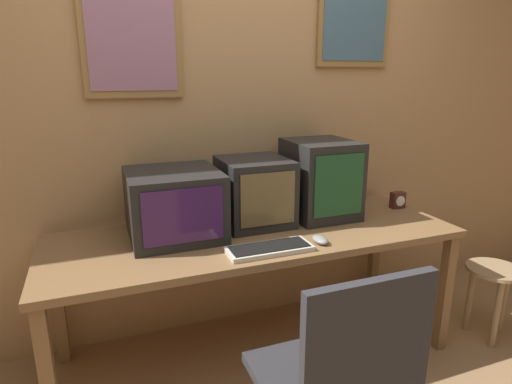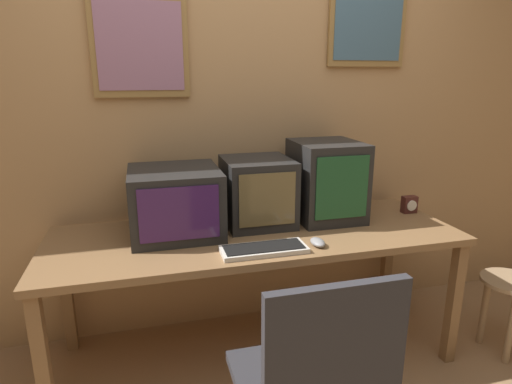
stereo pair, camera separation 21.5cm
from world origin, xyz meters
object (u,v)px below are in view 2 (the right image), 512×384
Objects in this scene: monitor_left at (175,201)px; mouse_near_keyboard at (318,242)px; keyboard_main at (264,249)px; monitor_center at (257,191)px; desk_clock at (409,204)px; side_stool at (508,298)px; monitor_right at (326,180)px.

mouse_near_keyboard is at bearing -29.21° from monitor_left.
monitor_center is at bearing 78.99° from keyboard_main.
side_stool is at bearing -47.29° from desk_clock.
monitor_right is 0.55m from desk_clock.
monitor_right is at bearing 61.71° from mouse_near_keyboard.
monitor_right is (0.40, -0.01, 0.04)m from monitor_center.
monitor_right is at bearing -1.80° from monitor_center.
keyboard_main is at bearing -101.01° from monitor_center.
monitor_center is at bearing 159.80° from side_stool.
monitor_right is 1.09× the size of keyboard_main.
monitor_center is at bearing 178.20° from monitor_right.
monitor_left is 0.44m from monitor_center.
monitor_left reaches higher than mouse_near_keyboard.
mouse_near_keyboard is at bearing -155.29° from desk_clock.
monitor_left is at bearing 165.79° from side_stool.
mouse_near_keyboard reaches higher than keyboard_main.
keyboard_main is (-0.47, -0.38, -0.20)m from monitor_right.
desk_clock is (1.35, -0.02, -0.12)m from monitor_left.
mouse_near_keyboard is 1.18m from side_stool.
monitor_left is 0.53m from keyboard_main.
monitor_center reaches higher than desk_clock.
desk_clock is at bearing -5.24° from monitor_right.
monitor_right is 4.36× the size of desk_clock.
desk_clock is (0.91, -0.06, -0.13)m from monitor_center.
keyboard_main reaches higher than side_stool.
monitor_right is at bearing 174.76° from desk_clock.
desk_clock reaches higher than mouse_near_keyboard.
keyboard_main is (0.37, -0.36, -0.15)m from monitor_left.
monitor_right is 0.47m from mouse_near_keyboard.
desk_clock is at bearing 18.69° from keyboard_main.
monitor_center is 3.62× the size of mouse_near_keyboard.
monitor_center is at bearing 176.25° from desk_clock.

